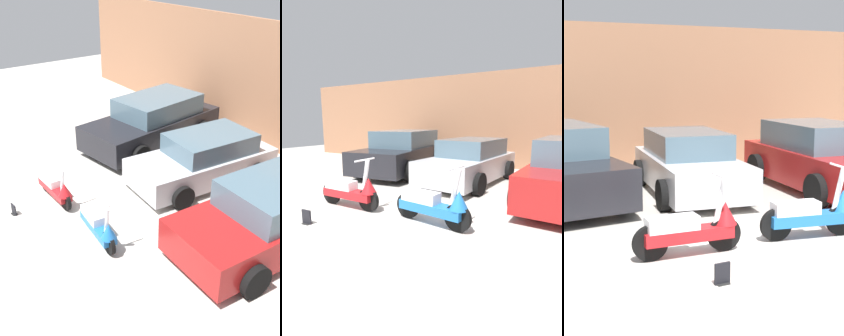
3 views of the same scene
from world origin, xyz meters
The scene contains 8 objects.
ground_plane centered at (0.00, 0.00, 0.00)m, with size 28.00×28.00×0.00m, color beige.
wall_back centered at (0.00, 7.62, 1.86)m, with size 19.60×0.12×3.71m, color #9E6B4C.
scooter_front_left centered at (-0.85, 0.99, 0.38)m, with size 1.55×0.56×1.08m.
scooter_front_right centered at (1.10, 1.04, 0.39)m, with size 1.56×0.56×1.09m.
car_rear_left centered at (-2.25, 4.95, 0.71)m, with size 2.57×4.59×1.49m.
car_rear_center centered at (0.43, 4.57, 0.62)m, with size 2.08×3.93×1.29m.
car_rear_right centered at (3.19, 3.88, 0.69)m, with size 2.22×4.32×1.44m.
placard_near_left_scooter centered at (-0.89, -0.07, 0.11)m, with size 0.20×0.13×0.26m.
Camera 1 is at (7.42, -2.40, 5.47)m, focal length 45.00 mm.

